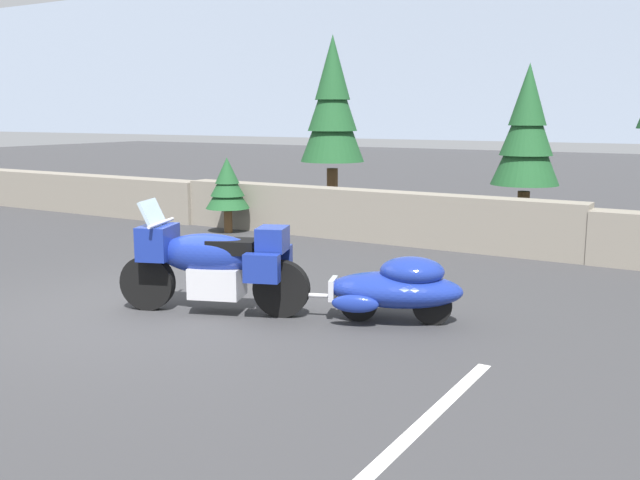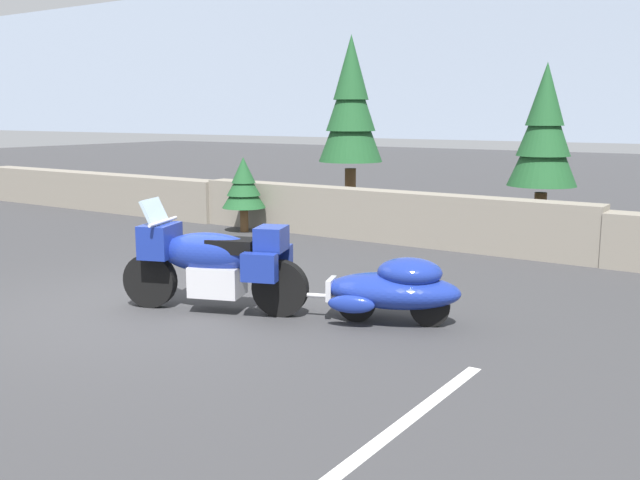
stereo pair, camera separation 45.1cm
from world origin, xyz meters
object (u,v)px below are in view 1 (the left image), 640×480
(touring_motorcycle, at_px, (212,261))
(pine_tree_secondary, at_px, (333,106))
(car_shaped_trailer, at_px, (396,287))
(pine_tree_far_right, at_px, (527,131))

(touring_motorcycle, height_order, pine_tree_secondary, pine_tree_secondary)
(car_shaped_trailer, height_order, pine_tree_secondary, pine_tree_secondary)
(car_shaped_trailer, bearing_deg, pine_tree_secondary, 125.11)
(touring_motorcycle, distance_m, pine_tree_far_right, 7.07)
(touring_motorcycle, xyz_separation_m, pine_tree_far_right, (1.83, 6.68, 1.40))
(pine_tree_far_right, bearing_deg, car_shaped_trailer, -88.11)
(touring_motorcycle, relative_size, pine_tree_secondary, 0.56)
(touring_motorcycle, distance_m, pine_tree_secondary, 7.81)
(pine_tree_secondary, relative_size, pine_tree_far_right, 1.24)
(touring_motorcycle, xyz_separation_m, car_shaped_trailer, (2.03, 0.74, -0.21))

